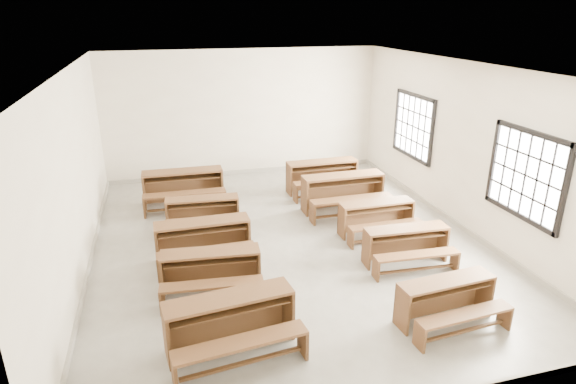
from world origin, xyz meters
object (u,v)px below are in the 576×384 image
object	(u,v)px
desk_set_9	(323,174)
desk_set_2	(203,238)
desk_set_0	(231,320)
desk_set_5	(447,298)
desk_set_4	(183,185)
desk_set_3	(203,211)
desk_set_6	(407,243)
desk_set_8	(343,190)
desk_set_7	(377,216)
desk_set_1	(211,269)

from	to	relation	value
desk_set_9	desk_set_2	bearing A→B (deg)	-140.07
desk_set_9	desk_set_0	bearing A→B (deg)	-121.30
desk_set_5	desk_set_4	bearing A→B (deg)	116.21
desk_set_3	desk_set_6	world-z (taller)	desk_set_6
desk_set_8	desk_set_9	size ratio (longest dim) A/B	1.04
desk_set_6	desk_set_8	size ratio (longest dim) A/B	0.84
desk_set_6	desk_set_7	world-z (taller)	desk_set_7
desk_set_1	desk_set_2	size ratio (longest dim) A/B	0.97
desk_set_1	desk_set_7	distance (m)	3.54
desk_set_2	desk_set_5	bearing A→B (deg)	-41.47
desk_set_8	desk_set_1	bearing A→B (deg)	-141.67
desk_set_3	desk_set_5	xyz separation A→B (m)	(2.92, -3.96, -0.00)
desk_set_5	desk_set_3	bearing A→B (deg)	121.79
desk_set_3	desk_set_8	world-z (taller)	desk_set_8
desk_set_6	desk_set_2	bearing A→B (deg)	166.17
desk_set_3	desk_set_4	distance (m)	1.42
desk_set_8	desk_set_2	bearing A→B (deg)	-155.24
desk_set_6	desk_set_5	bearing A→B (deg)	-96.24
desk_set_4	desk_set_5	xyz separation A→B (m)	(3.19, -5.35, -0.09)
desk_set_0	desk_set_7	size ratio (longest dim) A/B	1.19
desk_set_2	desk_set_7	size ratio (longest dim) A/B	1.11
desk_set_5	desk_set_1	bearing A→B (deg)	147.49
desk_set_4	desk_set_8	distance (m)	3.51
desk_set_3	desk_set_6	distance (m)	3.94
desk_set_7	desk_set_1	bearing A→B (deg)	-160.15
desk_set_1	desk_set_6	size ratio (longest dim) A/B	1.06
desk_set_0	desk_set_9	xyz separation A→B (m)	(3.00, 5.09, 0.01)
desk_set_6	desk_set_7	bearing A→B (deg)	92.36
desk_set_5	desk_set_9	world-z (taller)	desk_set_9
desk_set_1	desk_set_0	bearing A→B (deg)	-81.17
desk_set_2	desk_set_7	distance (m)	3.33
desk_set_2	desk_set_6	world-z (taller)	desk_set_2
desk_set_5	desk_set_9	distance (m)	5.30
desk_set_3	desk_set_6	size ratio (longest dim) A/B	1.00
desk_set_3	desk_set_4	size ratio (longest dim) A/B	0.84
desk_set_2	desk_set_5	distance (m)	4.03
desk_set_1	desk_set_7	xyz separation A→B (m)	(3.32, 1.22, -0.01)
desk_set_4	desk_set_7	distance (m)	4.29
desk_set_0	desk_set_2	distance (m)	2.44
desk_set_3	desk_set_7	world-z (taller)	desk_set_7
desk_set_2	desk_set_3	bearing A→B (deg)	84.20
desk_set_6	desk_set_9	bearing A→B (deg)	96.65
desk_set_2	desk_set_6	bearing A→B (deg)	-17.40
desk_set_5	desk_set_2	bearing A→B (deg)	134.39
desk_set_0	desk_set_1	bearing A→B (deg)	86.66
desk_set_5	desk_set_6	bearing A→B (deg)	76.05
desk_set_0	desk_set_3	size ratio (longest dim) A/B	1.17
desk_set_1	desk_set_7	size ratio (longest dim) A/B	1.08
desk_set_2	desk_set_9	world-z (taller)	desk_set_9
desk_set_7	desk_set_4	bearing A→B (deg)	143.71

